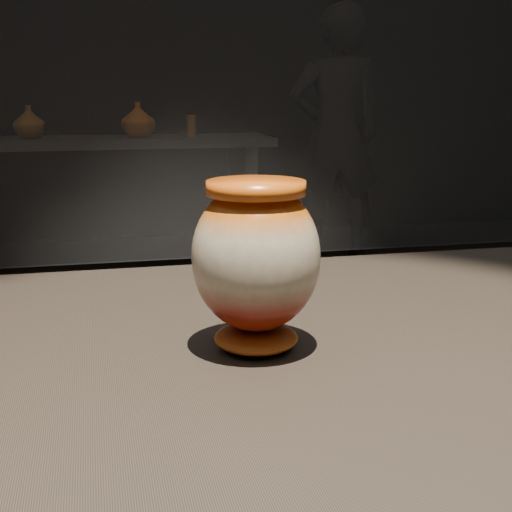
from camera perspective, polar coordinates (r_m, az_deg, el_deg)
The scene contains 6 objects.
main_vase at distance 0.81m, azimuth 0.00°, elevation -0.25°, with size 0.17×0.17×0.20m.
back_shelf at distance 4.48m, azimuth -11.78°, elevation 5.89°, with size 2.00×0.60×0.90m.
back_vase_left at distance 4.49m, azimuth -17.70°, elevation 10.17°, with size 0.18×0.18×0.19m, color #985516.
back_vase_mid at distance 4.46m, azimuth -9.42°, elevation 10.71°, with size 0.20×0.20×0.21m, color maroon.
back_vase_right at distance 4.45m, azimuth -5.19°, elevation 10.31°, with size 0.06×0.06×0.13m, color #985516.
visitor at distance 4.99m, azimuth 6.37°, elevation 9.55°, with size 0.64×0.42×1.75m, color black.
Camera 1 is at (-0.07, -0.79, 1.20)m, focal length 50.00 mm.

